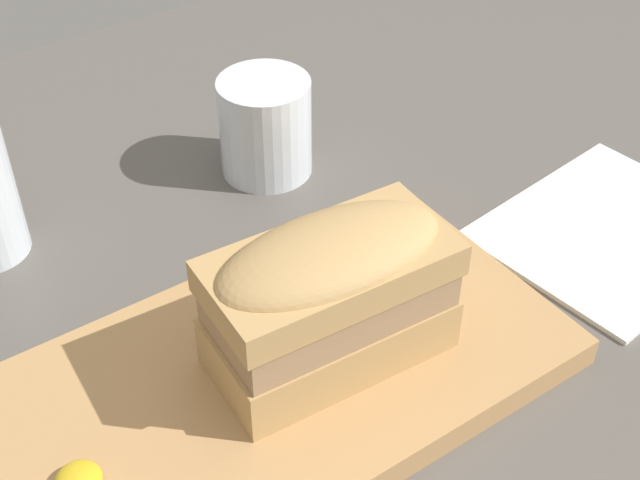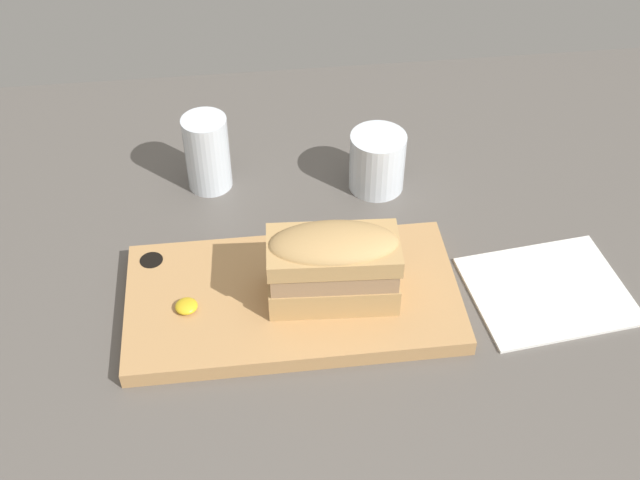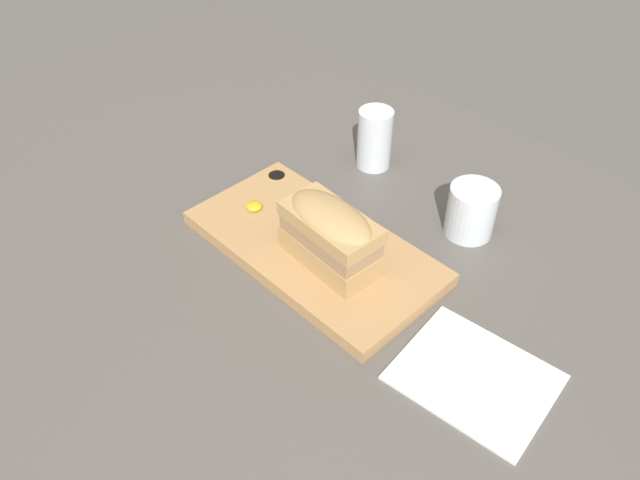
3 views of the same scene
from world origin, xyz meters
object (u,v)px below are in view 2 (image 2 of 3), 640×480
at_px(serving_board, 292,298).
at_px(water_glass, 208,157).
at_px(napkin, 548,291).
at_px(wine_glass, 377,164).
at_px(sandwich, 332,263).

relative_size(serving_board, water_glass, 3.61).
bearing_deg(napkin, water_glass, 147.62).
height_order(serving_board, napkin, serving_board).
bearing_deg(serving_board, water_glass, 111.26).
height_order(water_glass, wine_glass, water_glass).
relative_size(sandwich, wine_glass, 1.82).
distance_m(serving_board, sandwich, 0.08).
relative_size(sandwich, water_glass, 1.41).
distance_m(sandwich, wine_glass, 0.24).
xyz_separation_m(serving_board, water_glass, (-0.09, 0.24, 0.04)).
distance_m(wine_glass, napkin, 0.29).
distance_m(water_glass, napkin, 0.48).
bearing_deg(serving_board, sandwich, -13.10).
bearing_deg(water_glass, sandwich, -60.84).
bearing_deg(sandwich, wine_glass, 67.60).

